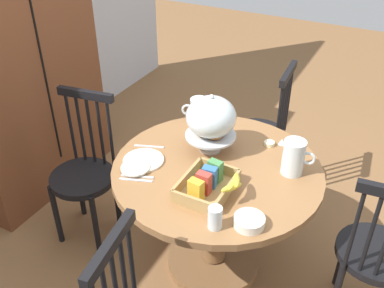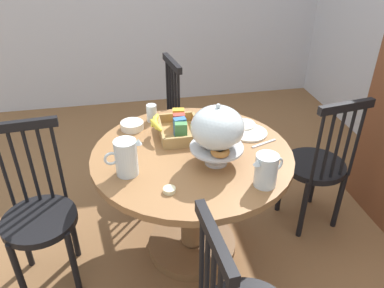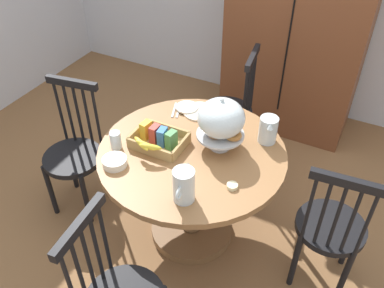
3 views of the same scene
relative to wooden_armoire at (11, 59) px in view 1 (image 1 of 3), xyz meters
The scene contains 18 objects.
ground_plane 1.80m from the wooden_armoire, 94.26° to the right, with size 10.00×10.00×0.00m, color brown.
wooden_armoire is the anchor object (origin of this frame).
dining_table 1.67m from the wooden_armoire, 95.73° to the right, with size 1.11×1.11×0.74m.
windsor_chair_near_window 2.51m from the wooden_armoire, 92.61° to the right, with size 0.40×0.40×0.97m.
windsor_chair_by_cabinet 1.78m from the wooden_armoire, 65.81° to the right, with size 0.40×0.40×0.97m.
windsor_chair_facing_door 0.95m from the wooden_armoire, 109.51° to the right, with size 0.40×0.40×0.97m.
pastry_stand_with_dome 1.49m from the wooden_armoire, 91.08° to the right, with size 0.28×0.28×0.34m.
orange_juice_pitcher 1.96m from the wooden_armoire, 90.65° to the right, with size 0.11×0.20×0.19m.
milk_pitcher 1.33m from the wooden_armoire, 81.33° to the right, with size 0.11×0.19×0.17m.
cereal_basket 1.69m from the wooden_armoire, 102.43° to the right, with size 0.32×0.30×0.12m.
china_plate_large 1.28m from the wooden_armoire, 103.62° to the right, with size 0.22×0.22×0.01m, color white.
china_plate_small 1.31m from the wooden_armoire, 107.44° to the right, with size 0.15×0.15×0.01m, color white.
cereal_bowl 1.98m from the wooden_armoire, 104.45° to the right, with size 0.14×0.14×0.04m, color white.
drinking_glass 1.87m from the wooden_armoire, 107.85° to the right, with size 0.06×0.06×0.11m, color silver.
butter_dish 1.79m from the wooden_armoire, 84.56° to the right, with size 0.06×0.06×0.02m, color beige.
table_knife 1.36m from the wooden_armoire, 108.62° to the right, with size 0.17×0.01×0.01m, color silver.
dinner_fork 1.38m from the wooden_armoire, 109.61° to the right, with size 0.17×0.01×0.01m, color silver.
soup_spoon 1.21m from the wooden_armoire, 97.96° to the right, with size 0.17×0.01×0.01m, color silver.
Camera 1 is at (-1.75, -0.84, 2.10)m, focal length 40.80 mm.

